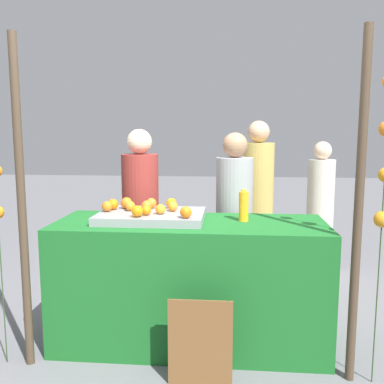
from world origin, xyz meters
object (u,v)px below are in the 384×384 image
(vendor_right, at_px, (234,230))
(juice_bottle, at_px, (244,206))
(orange_0, at_px, (186,212))
(stall_counter, at_px, (190,283))
(orange_1, at_px, (130,206))
(chalkboard_sign, at_px, (200,343))
(vendor_left, at_px, (141,226))

(vendor_right, bearing_deg, juice_bottle, -83.41)
(orange_0, bearing_deg, stall_counter, 84.33)
(stall_counter, height_order, orange_1, orange_1)
(stall_counter, bearing_deg, orange_0, -95.67)
(stall_counter, height_order, orange_0, orange_0)
(orange_0, bearing_deg, chalkboard_sign, -71.82)
(orange_0, bearing_deg, orange_1, 152.29)
(stall_counter, distance_m, orange_1, 0.73)
(chalkboard_sign, relative_size, vendor_right, 0.36)
(chalkboard_sign, bearing_deg, orange_0, 108.18)
(stall_counter, height_order, vendor_right, vendor_right)
(orange_1, distance_m, vendor_right, 1.00)
(stall_counter, distance_m, juice_bottle, 0.70)
(vendor_right, bearing_deg, vendor_left, -179.73)
(stall_counter, distance_m, chalkboard_sign, 0.60)
(orange_0, height_order, chalkboard_sign, orange_0)
(orange_1, distance_m, vendor_left, 0.60)
(vendor_left, bearing_deg, stall_counter, -50.61)
(vendor_left, xyz_separation_m, vendor_right, (0.83, 0.00, -0.01))
(chalkboard_sign, bearing_deg, orange_1, 132.45)
(juice_bottle, bearing_deg, vendor_right, 96.59)
(chalkboard_sign, height_order, vendor_right, vendor_right)
(juice_bottle, xyz_separation_m, vendor_right, (-0.06, 0.55, -0.31))
(orange_0, distance_m, chalkboard_sign, 0.87)
(orange_0, distance_m, juice_bottle, 0.46)
(stall_counter, height_order, vendor_left, vendor_left)
(stall_counter, bearing_deg, juice_bottle, 8.98)
(juice_bottle, distance_m, vendor_right, 0.63)
(chalkboard_sign, height_order, vendor_left, vendor_left)
(stall_counter, xyz_separation_m, chalkboard_sign, (0.12, -0.56, -0.19))
(orange_0, bearing_deg, juice_bottle, 28.51)
(vendor_left, bearing_deg, vendor_right, 0.27)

